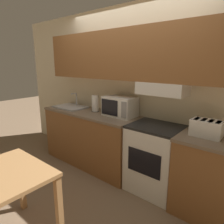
# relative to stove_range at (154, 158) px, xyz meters

# --- Properties ---
(ground_plane) EXTENTS (16.00, 16.00, 0.00)m
(ground_plane) POSITION_rel_stove_range_xyz_m (-0.57, 0.28, -0.46)
(ground_plane) COLOR #7F664C
(wall_back) EXTENTS (5.42, 0.38, 2.55)m
(wall_back) POSITION_rel_stove_range_xyz_m (-0.56, 0.21, 1.08)
(wall_back) COLOR beige
(wall_back) RESTS_ON ground_plane
(lower_counter_main) EXTENTS (1.76, 0.61, 0.93)m
(lower_counter_main) POSITION_rel_stove_range_xyz_m (-1.21, -0.01, 0.00)
(lower_counter_main) COLOR brown
(lower_counter_main) RESTS_ON ground_plane
(lower_counter_right_stub) EXTENTS (0.61, 0.61, 0.93)m
(lower_counter_right_stub) POSITION_rel_stove_range_xyz_m (0.64, -0.01, 0.00)
(lower_counter_right_stub) COLOR brown
(lower_counter_right_stub) RESTS_ON ground_plane
(stove_range) EXTENTS (0.66, 0.57, 0.93)m
(stove_range) POSITION_rel_stove_range_xyz_m (0.00, 0.00, 0.00)
(stove_range) COLOR white
(stove_range) RESTS_ON ground_plane
(microwave) EXTENTS (0.49, 0.31, 0.30)m
(microwave) POSITION_rel_stove_range_xyz_m (-0.66, 0.09, 0.61)
(microwave) COLOR white
(microwave) RESTS_ON lower_counter_main
(toaster) EXTENTS (0.33, 0.21, 0.18)m
(toaster) POSITION_rel_stove_range_xyz_m (0.60, 0.02, 0.56)
(toaster) COLOR white
(toaster) RESTS_ON lower_counter_right_stub
(sink_basin) EXTENTS (0.58, 0.40, 0.25)m
(sink_basin) POSITION_rel_stove_range_xyz_m (-1.71, -0.01, 0.48)
(sink_basin) COLOR #B7BABF
(sink_basin) RESTS_ON lower_counter_main
(paper_towel_roll) EXTENTS (0.13, 0.13, 0.27)m
(paper_towel_roll) POSITION_rel_stove_range_xyz_m (-1.16, 0.06, 0.59)
(paper_towel_roll) COLOR black
(paper_towel_roll) RESTS_ON lower_counter_main
(dining_table) EXTENTS (0.82, 0.76, 0.76)m
(dining_table) POSITION_rel_stove_range_xyz_m (-0.65, -1.68, 0.17)
(dining_table) COLOR #B27F4C
(dining_table) RESTS_ON ground_plane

